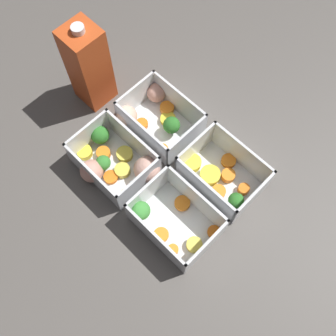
{
  "coord_description": "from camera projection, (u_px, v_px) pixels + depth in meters",
  "views": [
    {
      "loc": [
        0.21,
        -0.21,
        0.72
      ],
      "look_at": [
        0.0,
        0.0,
        0.03
      ],
      "focal_mm": 42.0,
      "sensor_mm": 36.0,
      "label": 1
    }
  ],
  "objects": [
    {
      "name": "container_far_left",
      "position": [
        155.0,
        116.0,
        0.8
      ],
      "size": [
        0.16,
        0.14,
        0.07
      ],
      "color": "white",
      "rests_on": "ground_plane"
    },
    {
      "name": "juice_carton",
      "position": [
        89.0,
        66.0,
        0.77
      ],
      "size": [
        0.07,
        0.07,
        0.2
      ],
      "color": "#D14C1E",
      "rests_on": "ground_plane"
    },
    {
      "name": "container_near_right",
      "position": [
        172.0,
        220.0,
        0.71
      ],
      "size": [
        0.15,
        0.11,
        0.07
      ],
      "color": "white",
      "rests_on": "ground_plane"
    },
    {
      "name": "ground_plane",
      "position": [
        168.0,
        173.0,
        0.78
      ],
      "size": [
        4.0,
        4.0,
        0.0
      ],
      "primitive_type": "plane",
      "color": "#56514C"
    },
    {
      "name": "container_far_right",
      "position": [
        221.0,
        176.0,
        0.75
      ],
      "size": [
        0.15,
        0.11,
        0.07
      ],
      "color": "white",
      "rests_on": "ground_plane"
    },
    {
      "name": "container_near_left",
      "position": [
        116.0,
        162.0,
        0.76
      ],
      "size": [
        0.18,
        0.14,
        0.07
      ],
      "color": "white",
      "rests_on": "ground_plane"
    }
  ]
}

